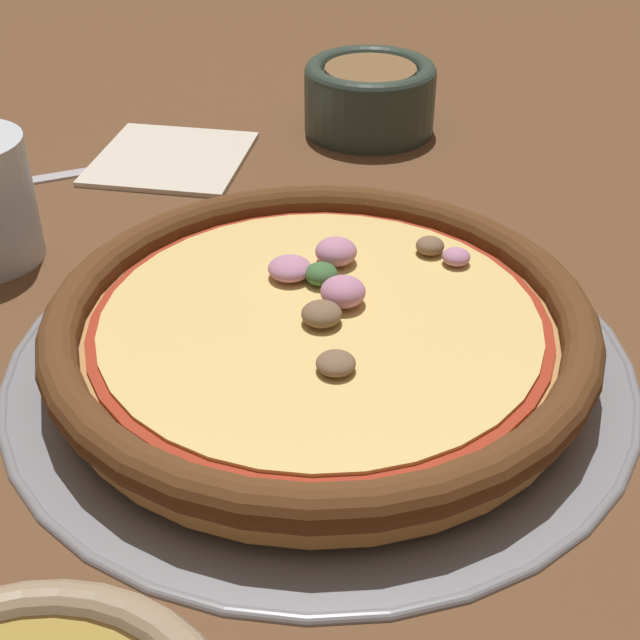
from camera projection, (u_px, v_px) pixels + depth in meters
name	position (u px, v px, depth m)	size (l,w,h in m)	color
ground_plane	(320.00, 362.00, 0.50)	(3.00, 3.00, 0.00)	brown
pizza_tray	(320.00, 358.00, 0.50)	(0.35, 0.35, 0.01)	gray
pizza	(320.00, 326.00, 0.49)	(0.30, 0.30, 0.04)	tan
bowl_far	(370.00, 94.00, 0.76)	(0.11, 0.11, 0.06)	#334238
napkin	(171.00, 156.00, 0.72)	(0.15, 0.15, 0.01)	beige
fork	(65.00, 174.00, 0.70)	(0.19, 0.06, 0.00)	#B7B7BC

